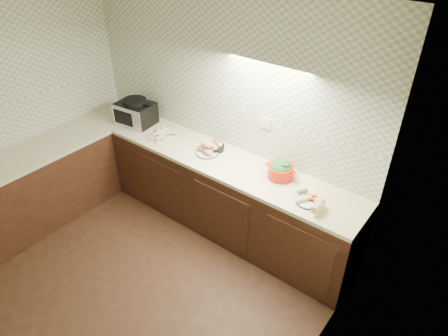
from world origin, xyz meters
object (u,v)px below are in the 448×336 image
Objects in this scene: parsnip_pile at (162,135)px; veg_plate at (313,201)px; sweet_potato_plate at (208,149)px; dutch_oven at (281,170)px; onion_bowl at (217,146)px; toaster_oven at (135,112)px.

parsnip_pile is 1.94m from veg_plate.
dutch_oven is at bearing 6.54° from sweet_potato_plate.
dutch_oven reaches higher than veg_plate.
onion_bowl is at bearing 74.18° from sweet_potato_plate.
onion_bowl is (0.03, 0.11, -0.01)m from sweet_potato_plate.
sweet_potato_plate is 0.75× the size of veg_plate.
dutch_oven is at bearing 157.72° from veg_plate.
dutch_oven is 0.95× the size of veg_plate.
dutch_oven reaches higher than onion_bowl.
veg_plate is at bearing -9.08° from onion_bowl.
parsnip_pile is 1.49m from dutch_oven.
veg_plate is at bearing -8.91° from toaster_oven.
sweet_potato_plate is 1.53× the size of onion_bowl.
parsnip_pile is 1.10× the size of dutch_oven.
toaster_oven is 1.40× the size of veg_plate.
veg_plate is at bearing -23.70° from dutch_oven.
parsnip_pile is 0.69m from onion_bowl.
veg_plate is (1.94, -0.04, 0.01)m from parsnip_pile.
toaster_oven is at bearing 179.67° from sweet_potato_plate.
toaster_oven reaches higher than sweet_potato_plate.
onion_bowl is (1.17, 0.11, -0.10)m from toaster_oven.
sweet_potato_plate is at bearing -105.82° from onion_bowl.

